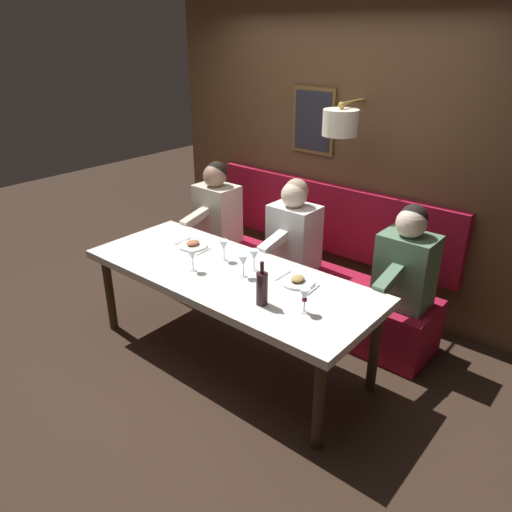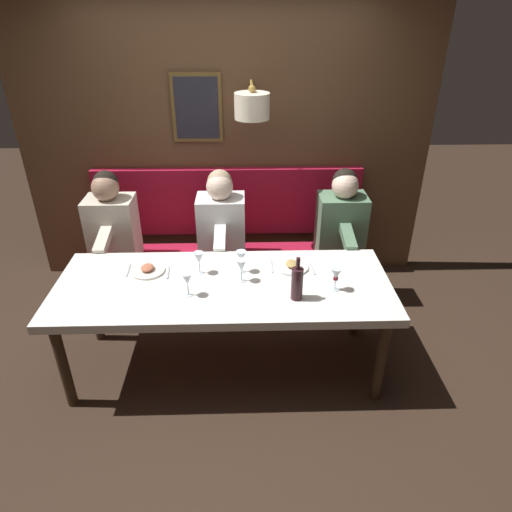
{
  "view_description": "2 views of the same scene",
  "coord_description": "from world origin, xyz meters",
  "px_view_note": "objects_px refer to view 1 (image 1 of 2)",
  "views": [
    {
      "loc": [
        -2.34,
        -2.22,
        2.35
      ],
      "look_at": [
        0.05,
        -0.23,
        0.92
      ],
      "focal_mm": 34.51,
      "sensor_mm": 36.0,
      "label": 1
    },
    {
      "loc": [
        -2.62,
        -0.15,
        2.42
      ],
      "look_at": [
        0.05,
        -0.23,
        0.92
      ],
      "focal_mm": 31.88,
      "sensor_mm": 36.0,
      "label": 2
    }
  ],
  "objects_px": {
    "wine_glass_3": "(243,261)",
    "wine_glass_4": "(305,296)",
    "wine_bottle": "(262,288)",
    "wine_glass_0": "(192,256)",
    "diner_near": "(294,228)",
    "wine_glass_2": "(224,246)",
    "diner_middle": "(216,205)",
    "diner_nearest": "(407,260)",
    "dining_table": "(228,280)",
    "wine_glass_1": "(254,256)"
  },
  "relations": [
    {
      "from": "diner_nearest",
      "to": "wine_glass_0",
      "type": "relative_size",
      "value": 4.82
    },
    {
      "from": "wine_glass_1",
      "to": "wine_glass_2",
      "type": "xyz_separation_m",
      "value": [
        -0.01,
        0.29,
        0.0
      ]
    },
    {
      "from": "wine_glass_3",
      "to": "wine_bottle",
      "type": "relative_size",
      "value": 0.55
    },
    {
      "from": "wine_glass_0",
      "to": "wine_glass_2",
      "type": "height_order",
      "value": "same"
    },
    {
      "from": "wine_glass_4",
      "to": "dining_table",
      "type": "bearing_deg",
      "value": 82.23
    },
    {
      "from": "diner_middle",
      "to": "wine_glass_4",
      "type": "relative_size",
      "value": 4.82
    },
    {
      "from": "wine_glass_3",
      "to": "wine_bottle",
      "type": "height_order",
      "value": "wine_bottle"
    },
    {
      "from": "diner_middle",
      "to": "diner_nearest",
      "type": "bearing_deg",
      "value": -90.0
    },
    {
      "from": "wine_glass_1",
      "to": "wine_glass_2",
      "type": "relative_size",
      "value": 1.0
    },
    {
      "from": "wine_glass_4",
      "to": "wine_bottle",
      "type": "xyz_separation_m",
      "value": [
        -0.09,
        0.27,
        0.0
      ]
    },
    {
      "from": "diner_middle",
      "to": "wine_glass_4",
      "type": "xyz_separation_m",
      "value": [
        -0.98,
        -1.71,
        0.04
      ]
    },
    {
      "from": "diner_near",
      "to": "wine_glass_2",
      "type": "relative_size",
      "value": 4.82
    },
    {
      "from": "wine_bottle",
      "to": "wine_glass_3",
      "type": "bearing_deg",
      "value": 57.93
    },
    {
      "from": "diner_near",
      "to": "diner_nearest",
      "type": "bearing_deg",
      "value": -90.0
    },
    {
      "from": "diner_near",
      "to": "diner_middle",
      "type": "relative_size",
      "value": 1.0
    },
    {
      "from": "diner_near",
      "to": "wine_glass_3",
      "type": "xyz_separation_m",
      "value": [
        -0.85,
        -0.17,
        0.04
      ]
    },
    {
      "from": "dining_table",
      "to": "diner_nearest",
      "type": "distance_m",
      "value": 1.32
    },
    {
      "from": "diner_middle",
      "to": "wine_glass_1",
      "type": "height_order",
      "value": "diner_middle"
    },
    {
      "from": "dining_table",
      "to": "wine_glass_1",
      "type": "relative_size",
      "value": 13.96
    },
    {
      "from": "wine_glass_3",
      "to": "wine_glass_4",
      "type": "height_order",
      "value": "same"
    },
    {
      "from": "wine_glass_2",
      "to": "wine_glass_3",
      "type": "xyz_separation_m",
      "value": [
        -0.11,
        -0.3,
        0.0
      ]
    },
    {
      "from": "dining_table",
      "to": "wine_glass_0",
      "type": "xyz_separation_m",
      "value": [
        -0.14,
        0.22,
        0.18
      ]
    },
    {
      "from": "wine_glass_3",
      "to": "wine_glass_1",
      "type": "bearing_deg",
      "value": 0.53
    },
    {
      "from": "wine_glass_2",
      "to": "diner_near",
      "type": "bearing_deg",
      "value": -9.51
    },
    {
      "from": "diner_nearest",
      "to": "dining_table",
      "type": "bearing_deg",
      "value": 132.03
    },
    {
      "from": "dining_table",
      "to": "wine_bottle",
      "type": "distance_m",
      "value": 0.55
    },
    {
      "from": "diner_middle",
      "to": "wine_glass_0",
      "type": "bearing_deg",
      "value": -143.88
    },
    {
      "from": "wine_glass_2",
      "to": "wine_glass_3",
      "type": "distance_m",
      "value": 0.32
    },
    {
      "from": "diner_nearest",
      "to": "diner_middle",
      "type": "relative_size",
      "value": 1.0
    },
    {
      "from": "wine_glass_2",
      "to": "wine_glass_3",
      "type": "height_order",
      "value": "same"
    },
    {
      "from": "wine_glass_3",
      "to": "wine_glass_4",
      "type": "distance_m",
      "value": 0.63
    },
    {
      "from": "wine_glass_0",
      "to": "wine_glass_1",
      "type": "bearing_deg",
      "value": -50.32
    },
    {
      "from": "dining_table",
      "to": "wine_glass_0",
      "type": "height_order",
      "value": "wine_glass_0"
    },
    {
      "from": "diner_middle",
      "to": "wine_glass_4",
      "type": "distance_m",
      "value": 1.98
    },
    {
      "from": "diner_near",
      "to": "wine_bottle",
      "type": "relative_size",
      "value": 2.64
    },
    {
      "from": "diner_nearest",
      "to": "wine_bottle",
      "type": "bearing_deg",
      "value": 155.19
    },
    {
      "from": "wine_glass_0",
      "to": "wine_glass_4",
      "type": "height_order",
      "value": "same"
    },
    {
      "from": "diner_nearest",
      "to": "diner_near",
      "type": "xyz_separation_m",
      "value": [
        0.0,
        1.02,
        0.0
      ]
    },
    {
      "from": "wine_glass_1",
      "to": "wine_glass_4",
      "type": "bearing_deg",
      "value": -111.98
    },
    {
      "from": "diner_middle",
      "to": "wine_bottle",
      "type": "distance_m",
      "value": 1.8
    },
    {
      "from": "wine_glass_3",
      "to": "wine_glass_0",
      "type": "bearing_deg",
      "value": 115.44
    },
    {
      "from": "diner_middle",
      "to": "wine_glass_2",
      "type": "xyz_separation_m",
      "value": [
        -0.74,
        -0.8,
        0.04
      ]
    },
    {
      "from": "wine_glass_2",
      "to": "wine_glass_3",
      "type": "relative_size",
      "value": 1.0
    },
    {
      "from": "diner_near",
      "to": "dining_table",
      "type": "bearing_deg",
      "value": -177.05
    },
    {
      "from": "diner_nearest",
      "to": "diner_middle",
      "type": "bearing_deg",
      "value": 90.0
    },
    {
      "from": "diner_nearest",
      "to": "wine_glass_4",
      "type": "bearing_deg",
      "value": 166.74
    },
    {
      "from": "wine_glass_2",
      "to": "wine_glass_4",
      "type": "relative_size",
      "value": 1.0
    },
    {
      "from": "wine_bottle",
      "to": "wine_glass_0",
      "type": "bearing_deg",
      "value": 85.38
    },
    {
      "from": "diner_middle",
      "to": "wine_glass_3",
      "type": "relative_size",
      "value": 4.82
    },
    {
      "from": "wine_glass_4",
      "to": "diner_nearest",
      "type": "bearing_deg",
      "value": -13.26
    }
  ]
}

